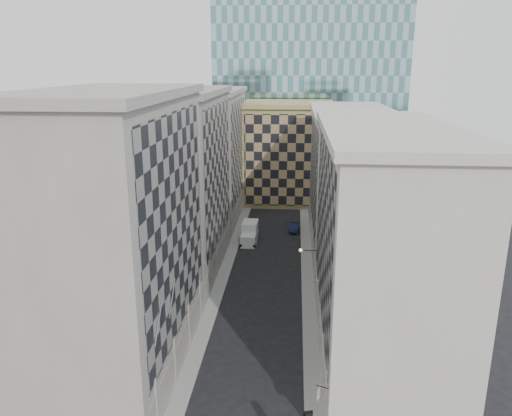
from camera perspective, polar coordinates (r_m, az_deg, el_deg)
The scene contains 14 objects.
sidewalk_west at distance 62.61m, azimuth -3.82°, elevation -7.87°, with size 1.50×100.00×0.15m, color gray.
sidewalk_east at distance 62.04m, azimuth 5.92°, elevation -8.16°, with size 1.50×100.00×0.15m, color gray.
bldg_left_a at distance 42.45m, azimuth -15.38°, elevation -3.23°, with size 10.80×22.80×23.70m.
bldg_left_b at distance 62.88m, azimuth -8.70°, elevation 2.91°, with size 10.80×22.80×22.70m.
bldg_left_c at distance 84.11m, azimuth -5.33°, elevation 5.99°, with size 10.80×22.80×21.70m.
bldg_right_a at distance 44.89m, azimuth 13.91°, elevation -4.10°, with size 10.80×26.80×20.70m.
bldg_right_b at distance 70.74m, azimuth 10.53°, elevation 3.06°, with size 10.80×28.80×19.70m.
tan_block at distance 95.85m, azimuth 3.67°, elevation 6.42°, with size 16.80×14.80×18.80m.
church_tower at distance 108.66m, azimuth 2.88°, elevation 16.84°, with size 7.20×7.20×51.50m.
flagpoles_left at distance 38.11m, azimuth -10.29°, elevation -11.44°, with size 0.10×6.33×2.33m.
bracket_lamp at distance 54.14m, azimuth 5.31°, elevation -4.82°, with size 1.98×0.36×0.36m.
box_truck at distance 74.11m, azimuth -0.73°, elevation -2.96°, with size 2.29×5.42×2.95m.
dark_car at distance 79.22m, azimuth 4.40°, elevation -2.24°, with size 1.31×3.76×1.24m, color #0F163A.
shop_sign at distance 36.69m, azimuth 7.28°, elevation -20.14°, with size 0.87×0.77×0.88m.
Camera 1 is at (3.38, -26.60, 25.42)m, focal length 35.00 mm.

